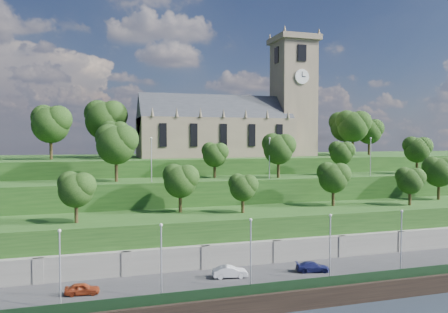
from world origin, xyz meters
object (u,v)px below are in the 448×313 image
object	(u,v)px
car_middle	(230,272)
car_right	(313,267)
church	(237,121)
car_left	(82,289)

from	to	relation	value
car_middle	car_right	world-z (taller)	car_middle
church	car_right	size ratio (longest dim) A/B	9.09
car_left	car_right	xyz separation A→B (m)	(27.75, 0.12, -0.01)
car_left	car_right	bearing A→B (deg)	-83.34
car_left	car_middle	xyz separation A→B (m)	(17.02, 0.91, 0.07)
car_left	car_middle	world-z (taller)	car_middle
car_left	car_middle	size ratio (longest dim) A/B	0.87
car_middle	car_right	xyz separation A→B (m)	(10.73, -0.79, -0.08)
car_right	car_middle	bearing A→B (deg)	99.81
car_middle	car_right	distance (m)	10.76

